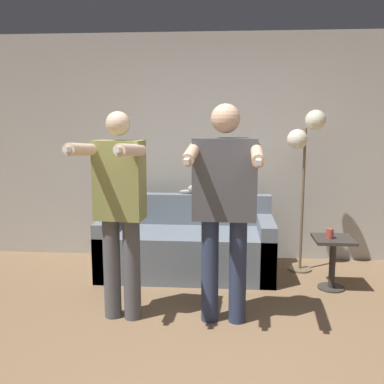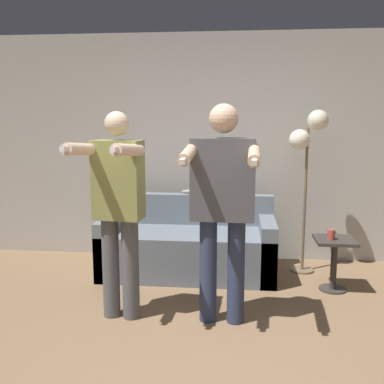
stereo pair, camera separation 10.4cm
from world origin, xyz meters
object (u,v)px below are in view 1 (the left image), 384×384
(cat, at_px, (205,188))
(person_left, at_px, (119,204))
(person_right, at_px, (225,198))
(side_table, at_px, (333,253))
(cup, at_px, (330,234))
(floor_lamp, at_px, (306,142))
(couch, at_px, (187,247))

(cat, bearing_deg, person_left, -113.02)
(person_right, relative_size, side_table, 3.45)
(person_left, distance_m, side_table, 2.14)
(person_right, height_order, side_table, person_right)
(cat, distance_m, side_table, 1.52)
(person_right, bearing_deg, side_table, 39.21)
(side_table, bearing_deg, person_right, -142.54)
(cup, bearing_deg, person_right, -142.23)
(side_table, distance_m, cup, 0.21)
(person_right, relative_size, floor_lamp, 1.02)
(floor_lamp, height_order, side_table, floor_lamp)
(couch, relative_size, cat, 3.98)
(cat, relative_size, side_table, 0.89)
(person_right, bearing_deg, cat, 100.65)
(cat, height_order, cup, cat)
(floor_lamp, height_order, cup, floor_lamp)
(person_left, relative_size, floor_lamp, 0.98)
(couch, distance_m, floor_lamp, 1.67)
(side_table, height_order, cup, cup)
(side_table, bearing_deg, floor_lamp, 112.05)
(person_right, xyz_separation_m, cat, (-0.23, 1.44, -0.15))
(floor_lamp, bearing_deg, person_right, -122.27)
(cat, bearing_deg, floor_lamp, -6.16)
(person_left, height_order, person_right, person_right)
(cat, relative_size, floor_lamp, 0.26)
(person_right, distance_m, side_table, 1.48)
(person_right, xyz_separation_m, floor_lamp, (0.84, 1.33, 0.36))
(cat, xyz_separation_m, cup, (1.23, -0.66, -0.32))
(person_left, bearing_deg, side_table, 29.19)
(couch, height_order, cat, cat)
(cup, bearing_deg, side_table, 29.84)
(floor_lamp, bearing_deg, cup, -73.02)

